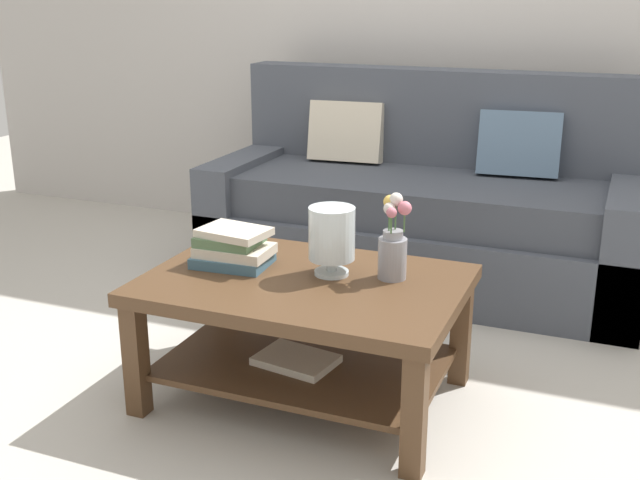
% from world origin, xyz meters
% --- Properties ---
extents(ground_plane, '(10.00, 10.00, 0.00)m').
position_xyz_m(ground_plane, '(0.00, 0.00, 0.00)').
color(ground_plane, '#B7B2A8').
extents(back_wall, '(6.40, 0.12, 2.70)m').
position_xyz_m(back_wall, '(0.00, 1.65, 1.35)').
color(back_wall, '#BCB7B2').
rests_on(back_wall, ground).
extents(couch, '(2.17, 0.90, 1.06)m').
position_xyz_m(couch, '(0.11, 0.99, 0.36)').
color(couch, '#474C56').
rests_on(couch, ground).
extents(coffee_table, '(1.13, 0.77, 0.47)m').
position_xyz_m(coffee_table, '(0.03, -0.43, 0.34)').
color(coffee_table, '#4C331E').
rests_on(coffee_table, ground).
extents(book_stack_main, '(0.29, 0.22, 0.14)m').
position_xyz_m(book_stack_main, '(-0.27, -0.39, 0.54)').
color(book_stack_main, '#3D6075').
rests_on(book_stack_main, coffee_table).
extents(glass_hurricane_vase, '(0.17, 0.17, 0.25)m').
position_xyz_m(glass_hurricane_vase, '(0.11, -0.35, 0.62)').
color(glass_hurricane_vase, silver).
rests_on(glass_hurricane_vase, coffee_table).
extents(flower_pitcher, '(0.12, 0.11, 0.31)m').
position_xyz_m(flower_pitcher, '(0.32, -0.30, 0.60)').
color(flower_pitcher, gray).
rests_on(flower_pitcher, coffee_table).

